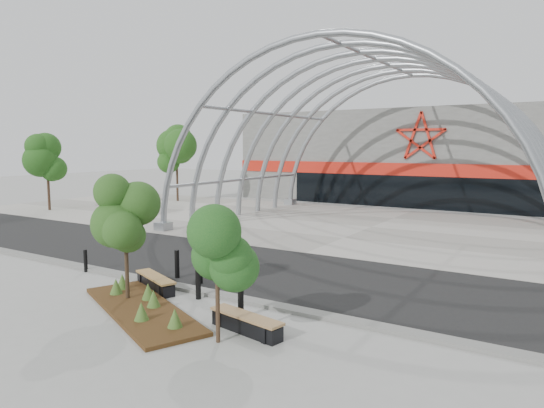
{
  "coord_description": "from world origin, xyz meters",
  "views": [
    {
      "loc": [
        10.22,
        -12.45,
        4.89
      ],
      "look_at": [
        0.0,
        4.0,
        2.6
      ],
      "focal_mm": 32.0,
      "sensor_mm": 36.0,
      "label": 1
    }
  ],
  "objects": [
    {
      "name": "forecourt",
      "position": [
        0.0,
        15.5,
        0.02
      ],
      "size": [
        60.0,
        17.0,
        0.04
      ],
      "primitive_type": "cube",
      "color": "gray",
      "rests_on": "ground"
    },
    {
      "name": "street_tree_0",
      "position": [
        -1.58,
        -2.16,
        2.82
      ],
      "size": [
        1.72,
        1.72,
        3.92
      ],
      "color": "black",
      "rests_on": "ground"
    },
    {
      "name": "bollard_1",
      "position": [
        -2.12,
        0.69,
        0.54
      ],
      "size": [
        0.17,
        0.17,
        1.07
      ],
      "primitive_type": "cylinder",
      "color": "black",
      "rests_on": "ground"
    },
    {
      "name": "bollard_0",
      "position": [
        -5.82,
        -0.51,
        0.44
      ],
      "size": [
        0.14,
        0.14,
        0.88
      ],
      "primitive_type": "cylinder",
      "color": "black",
      "rests_on": "ground"
    },
    {
      "name": "bollard_2",
      "position": [
        -0.88,
        0.57,
        0.47
      ],
      "size": [
        0.15,
        0.15,
        0.93
      ],
      "primitive_type": "cylinder",
      "color": "black",
      "rests_on": "ground"
    },
    {
      "name": "arena_building",
      "position": [
        0.0,
        33.45,
        3.99
      ],
      "size": [
        34.0,
        15.24,
        8.0
      ],
      "color": "slate",
      "rests_on": "ground"
    },
    {
      "name": "vault_canopy",
      "position": [
        0.0,
        15.5,
        0.02
      ],
      "size": [
        20.8,
        15.8,
        20.36
      ],
      "color": "#989DA3",
      "rests_on": "ground"
    },
    {
      "name": "bg_tree_0",
      "position": [
        -20.0,
        20.0,
        4.64
      ],
      "size": [
        3.0,
        3.0,
        6.45
      ],
      "color": "black",
      "rests_on": "ground"
    },
    {
      "name": "kerb",
      "position": [
        0.0,
        -0.25,
        0.06
      ],
      "size": [
        60.0,
        0.5,
        0.12
      ],
      "primitive_type": "cube",
      "color": "slate",
      "rests_on": "ground"
    },
    {
      "name": "bollard_4",
      "position": [
        2.36,
        -1.49,
        0.54
      ],
      "size": [
        0.17,
        0.17,
        1.07
      ],
      "primitive_type": "cylinder",
      "color": "black",
      "rests_on": "ground"
    },
    {
      "name": "bollard_3",
      "position": [
        0.18,
        -0.8,
        0.54
      ],
      "size": [
        0.17,
        0.17,
        1.08
      ],
      "primitive_type": "cylinder",
      "color": "black",
      "rests_on": "ground"
    },
    {
      "name": "bench_0",
      "position": [
        -1.74,
        -0.81,
        0.24
      ],
      "size": [
        2.35,
        1.36,
        0.49
      ],
      "color": "black",
      "rests_on": "ground"
    },
    {
      "name": "bg_tree_2",
      "position": [
        -24.0,
        10.0,
        3.86
      ],
      "size": [
        2.55,
        2.55,
        5.38
      ],
      "color": "black",
      "rests_on": "ground"
    },
    {
      "name": "road",
      "position": [
        0.0,
        3.5,
        0.01
      ],
      "size": [
        140.0,
        7.0,
        0.02
      ],
      "primitive_type": "cube",
      "color": "black",
      "rests_on": "ground"
    },
    {
      "name": "planting_bed",
      "position": [
        -0.55,
        -2.56,
        0.15
      ],
      "size": [
        6.11,
        4.08,
        0.62
      ],
      "color": "#38250C",
      "rests_on": "ground"
    },
    {
      "name": "bench_1",
      "position": [
        3.13,
        -2.33,
        0.24
      ],
      "size": [
        2.38,
        0.94,
        0.49
      ],
      "color": "black",
      "rests_on": "ground"
    },
    {
      "name": "ground",
      "position": [
        0.0,
        0.0,
        0.0
      ],
      "size": [
        140.0,
        140.0,
        0.0
      ],
      "primitive_type": "plane",
      "color": "#9D9C98",
      "rests_on": "ground"
    },
    {
      "name": "street_tree_1",
      "position": [
        2.89,
        -3.22,
        2.32
      ],
      "size": [
        1.36,
        1.36,
        3.23
      ],
      "color": "#342416",
      "rests_on": "ground"
    }
  ]
}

